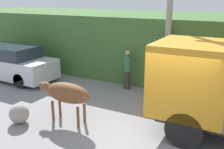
{
  "coord_description": "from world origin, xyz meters",
  "views": [
    {
      "loc": [
        1.79,
        -6.55,
        3.87
      ],
      "look_at": [
        -1.82,
        0.17,
        1.59
      ],
      "focal_mm": 42.0,
      "sensor_mm": 36.0,
      "label": 1
    }
  ],
  "objects_px": {
    "parked_suv": "(10,63)",
    "pedestrian_on_hill": "(127,68)",
    "utility_pole": "(169,17)",
    "brown_cow": "(66,93)",
    "roadside_rock": "(19,114)"
  },
  "relations": [
    {
      "from": "brown_cow",
      "to": "utility_pole",
      "type": "height_order",
      "value": "utility_pole"
    },
    {
      "from": "parked_suv",
      "to": "roadside_rock",
      "type": "relative_size",
      "value": 7.68
    },
    {
      "from": "brown_cow",
      "to": "parked_suv",
      "type": "relative_size",
      "value": 0.41
    },
    {
      "from": "brown_cow",
      "to": "pedestrian_on_hill",
      "type": "xyz_separation_m",
      "value": [
        0.36,
        3.73,
        -0.01
      ]
    },
    {
      "from": "pedestrian_on_hill",
      "to": "roadside_rock",
      "type": "relative_size",
      "value": 2.73
    },
    {
      "from": "brown_cow",
      "to": "pedestrian_on_hill",
      "type": "relative_size",
      "value": 1.15
    },
    {
      "from": "brown_cow",
      "to": "parked_suv",
      "type": "bearing_deg",
      "value": 145.0
    },
    {
      "from": "parked_suv",
      "to": "pedestrian_on_hill",
      "type": "height_order",
      "value": "pedestrian_on_hill"
    },
    {
      "from": "pedestrian_on_hill",
      "to": "utility_pole",
      "type": "xyz_separation_m",
      "value": [
        1.65,
        0.15,
        2.15
      ]
    },
    {
      "from": "pedestrian_on_hill",
      "to": "roadside_rock",
      "type": "distance_m",
      "value": 4.88
    },
    {
      "from": "brown_cow",
      "to": "roadside_rock",
      "type": "bearing_deg",
      "value": -158.04
    },
    {
      "from": "brown_cow",
      "to": "roadside_rock",
      "type": "xyz_separation_m",
      "value": [
        -1.27,
        -0.82,
        -0.65
      ]
    },
    {
      "from": "parked_suv",
      "to": "utility_pole",
      "type": "distance_m",
      "value": 7.78
    },
    {
      "from": "roadside_rock",
      "to": "pedestrian_on_hill",
      "type": "bearing_deg",
      "value": 70.29
    },
    {
      "from": "parked_suv",
      "to": "pedestrian_on_hill",
      "type": "bearing_deg",
      "value": 16.92
    }
  ]
}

